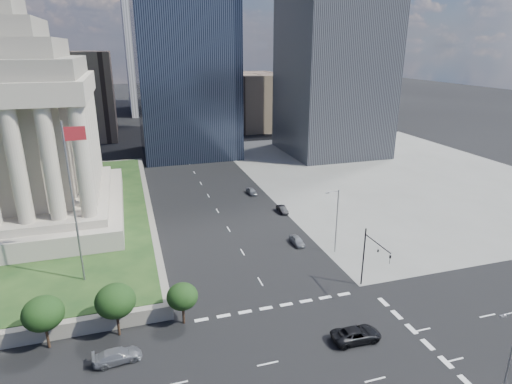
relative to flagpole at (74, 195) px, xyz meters
name	(u,v)px	position (x,y,z in m)	size (l,w,h in m)	color
ground	(180,149)	(21.83, 76.00, -13.11)	(500.00, 500.00, 0.00)	black
sidewalk_ne	(388,172)	(67.83, 36.00, -13.10)	(68.00, 90.00, 0.03)	slate
flagpole	(74,195)	(0.00, 0.00, 0.00)	(2.52, 0.24, 20.00)	slate
midrise_glass	(184,45)	(23.83, 71.00, 16.89)	(26.00, 26.00, 60.00)	black
building_filler_ne	(253,101)	(53.83, 106.00, -3.11)	(20.00, 30.00, 20.00)	#4F3D36
building_filler_nw	(76,95)	(-8.17, 106.00, 0.89)	(24.00, 30.00, 28.00)	#4F3D36
traffic_signal_ne	(372,254)	(34.33, -10.30, -7.86)	(0.30, 5.74, 8.00)	black
street_lamp_south	(510,354)	(35.16, -30.00, -7.45)	(2.13, 0.22, 10.00)	slate
street_lamp_north	(336,217)	(35.16, 1.00, -7.45)	(2.13, 0.22, 10.00)	slate
pickup_truck	(356,334)	(27.96, -18.40, -12.37)	(5.38, 2.48, 1.49)	black
suv_grey	(117,356)	(3.67, -14.30, -12.43)	(1.91, 4.70, 1.36)	slate
parked_sedan_near	(297,241)	(30.83, 5.09, -12.48)	(3.74, 1.50, 1.27)	gray
parked_sedan_mid	(282,209)	(33.33, 18.62, -12.51)	(3.69, 1.29, 1.21)	black
parked_sedan_far	(252,191)	(30.83, 30.42, -12.47)	(3.77, 1.51, 1.28)	slate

